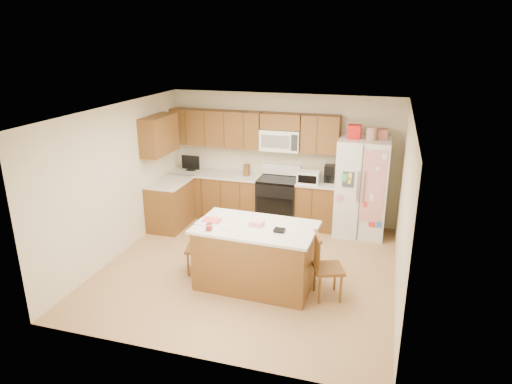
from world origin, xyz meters
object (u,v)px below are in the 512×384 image
(windsor_chair_left, at_px, (199,248))
(windsor_chair_back, at_px, (265,242))
(island, at_px, (256,255))
(windsor_chair_right, at_px, (327,268))
(refrigerator, at_px, (362,186))
(stove, at_px, (278,200))

(windsor_chair_left, relative_size, windsor_chair_back, 1.01)
(island, distance_m, windsor_chair_right, 1.05)
(refrigerator, distance_m, windsor_chair_left, 3.22)
(island, xyz_separation_m, windsor_chair_right, (1.05, -0.05, -0.02))
(windsor_chair_back, relative_size, windsor_chair_right, 0.89)
(stove, distance_m, refrigerator, 1.63)
(refrigerator, distance_m, island, 2.73)
(stove, xyz_separation_m, island, (0.25, -2.41, 0.00))
(windsor_chair_back, bearing_deg, stove, 97.21)
(island, bearing_deg, stove, 95.88)
(stove, distance_m, windsor_chair_back, 1.80)
(stove, relative_size, refrigerator, 0.55)
(windsor_chair_back, bearing_deg, refrigerator, 51.96)
(refrigerator, relative_size, windsor_chair_left, 2.35)
(windsor_chair_right, bearing_deg, windsor_chair_left, 175.06)
(island, bearing_deg, refrigerator, 60.57)
(refrigerator, relative_size, windsor_chair_back, 2.36)
(stove, bearing_deg, windsor_chair_right, -62.22)
(windsor_chair_left, bearing_deg, windsor_chair_back, 28.62)
(windsor_chair_back, bearing_deg, windsor_chair_right, -32.30)
(refrigerator, bearing_deg, windsor_chair_right, -96.57)
(island, distance_m, windsor_chair_left, 0.96)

